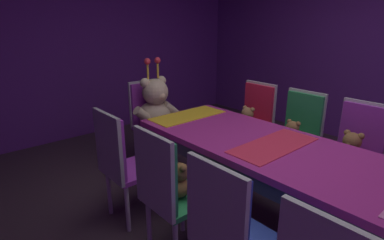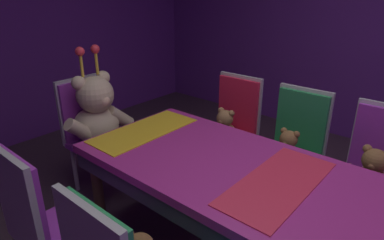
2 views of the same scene
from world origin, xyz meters
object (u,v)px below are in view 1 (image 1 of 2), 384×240
Objects in this scene: chair_left_2 at (164,185)px; chair_right_3 at (255,117)px; king_teddy_bear at (156,107)px; banquet_table at (273,156)px; chair_left_1 at (225,226)px; chair_right_1 at (358,146)px; chair_left_3 at (119,157)px; throne_chair at (149,114)px; teddy_right_1 at (350,151)px; teddy_right_2 at (291,135)px; teddy_right_3 at (247,121)px; teddy_left_2 at (181,182)px; chair_right_2 at (299,129)px.

chair_left_2 is 1.79m from chair_right_3.
king_teddy_bear reaches higher than chair_right_3.
king_teddy_bear is at bearing 90.00° from banquet_table.
chair_left_1 and chair_left_2 have the same top height.
chair_right_1 is 1.13m from chair_right_3.
throne_chair is (0.86, 0.87, 0.00)m from chair_left_3.
chair_left_3 is at bearing -1.10° from chair_right_3.
king_teddy_bear reaches higher than banquet_table.
teddy_right_1 is 0.57m from teddy_right_2.
chair_left_2 is at bearing 20.16° from teddy_right_3.
teddy_left_2 is at bearing -75.06° from chair_left_3.
chair_left_2 is at bearing 162.08° from banquet_table.
teddy_left_2 is 1.52m from teddy_right_3.
chair_left_1 is 1.00× the size of throne_chair.
banquet_table is 2.44× the size of chair_right_2.
chair_right_3 reaches higher than teddy_left_2.
throne_chair reaches higher than banquet_table.
chair_right_1 is at bearing 104.23° from teddy_right_2.
chair_right_1 is at bearing 97.02° from teddy_right_3.
chair_right_3 is at bearing -1.10° from chair_left_3.
banquet_table is 2.44× the size of throne_chair.
chair_right_1 is at bearing -180.00° from teddy_right_1.
teddy_right_1 is at bearing 20.68° from king_teddy_bear.
chair_right_3 is 3.31× the size of teddy_right_3.
chair_left_1 is 0.59m from teddy_left_2.
throne_chair is at bearing -59.97° from chair_right_2.
king_teddy_bear is (-0.71, 0.74, 0.14)m from teddy_right_3.
throne_chair reaches higher than teddy_left_2.
throne_chair reaches higher than teddy_right_3.
teddy_right_1 is 1.13m from teddy_right_3.
chair_left_3 is at bearing -34.29° from chair_right_1.
chair_left_2 reaches higher than teddy_left_2.
chair_right_1 is (1.70, 0.00, 0.00)m from chair_left_1.
chair_right_2 is at bearing 18.50° from chair_left_1.
teddy_right_1 reaches higher than teddy_left_2.
chair_right_3 is (1.70, 1.14, 0.00)m from chair_left_1.
banquet_table is at bearing 17.86° from chair_right_2.
teddy_right_1 is 2.01m from king_teddy_bear.
teddy_right_2 is at bearing 89.60° from teddy_right_3.
chair_right_2 is 1.00× the size of chair_right_3.
teddy_right_3 is at bearing 38.25° from throne_chair.
chair_right_1 is (1.71, -1.17, 0.00)m from chair_left_3.
teddy_right_2 is at bearing -20.97° from chair_left_3.
teddy_right_3 is at bearing -90.40° from teddy_right_2.
chair_right_3 is (1.55, 0.57, 0.03)m from teddy_left_2.
chair_right_2 is 1.00× the size of throne_chair.
chair_left_2 is 1.00× the size of throne_chair.
teddy_right_3 is (-0.14, 1.13, -0.02)m from chair_right_1.
chair_left_3 and chair_right_3 have the same top height.
teddy_right_2 is (0.00, 0.57, -0.02)m from teddy_right_1.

